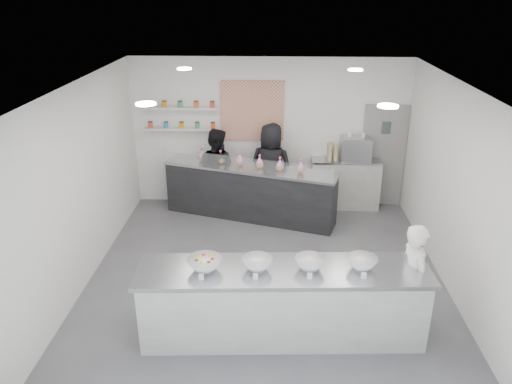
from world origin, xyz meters
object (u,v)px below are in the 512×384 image
(staff_right, at_px, (271,168))
(espresso_ledge, at_px, (345,184))
(back_bar, at_px, (250,192))
(woman_prep, at_px, (414,279))
(prep_counter, at_px, (282,303))
(staff_left, at_px, (216,170))
(espresso_machine, at_px, (356,149))

(staff_right, bearing_deg, espresso_ledge, -160.45)
(espresso_ledge, bearing_deg, back_bar, -163.68)
(woman_prep, bearing_deg, prep_counter, 84.52)
(woman_prep, relative_size, staff_right, 0.86)
(staff_left, height_order, staff_right, staff_right)
(staff_right, bearing_deg, woman_prep, 129.43)
(back_bar, xyz_separation_m, woman_prep, (2.28, -3.37, 0.25))
(back_bar, bearing_deg, woman_prep, -38.25)
(prep_counter, distance_m, woman_prep, 1.71)
(prep_counter, distance_m, espresso_machine, 4.45)
(back_bar, bearing_deg, staff_right, 61.28)
(back_bar, height_order, staff_right, staff_right)
(prep_counter, height_order, staff_left, staff_left)
(espresso_ledge, distance_m, staff_left, 2.63)
(espresso_machine, xyz_separation_m, staff_right, (-1.67, -0.18, -0.36))
(prep_counter, xyz_separation_m, espresso_machine, (1.46, 4.13, 0.76))
(woman_prep, bearing_deg, espresso_ledge, -6.84)
(woman_prep, xyz_separation_m, staff_right, (-1.88, 3.75, 0.13))
(back_bar, bearing_deg, staff_left, 170.04)
(espresso_machine, height_order, woman_prep, woman_prep)
(back_bar, xyz_separation_m, staff_left, (-0.69, 0.36, 0.32))
(back_bar, relative_size, staff_right, 1.88)
(prep_counter, bearing_deg, staff_right, 89.94)
(espresso_machine, bearing_deg, woman_prep, -86.86)
(espresso_ledge, height_order, espresso_machine, espresso_machine)
(prep_counter, xyz_separation_m, espresso_ledge, (1.31, 4.13, 0.02))
(prep_counter, xyz_separation_m, staff_right, (-0.20, 3.95, 0.40))
(prep_counter, height_order, woman_prep, woman_prep)
(espresso_ledge, bearing_deg, prep_counter, -107.59)
(woman_prep, bearing_deg, staff_left, 26.31)
(espresso_ledge, bearing_deg, woman_prep, -84.63)
(staff_left, relative_size, staff_right, 0.94)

